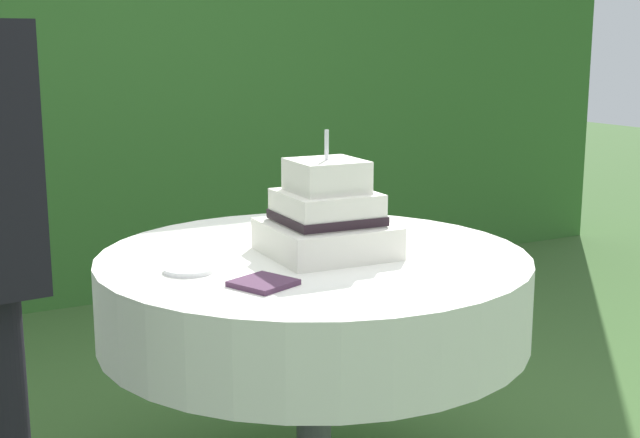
{
  "coord_description": "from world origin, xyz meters",
  "views": [
    {
      "loc": [
        -1.11,
        -2.08,
        1.36
      ],
      "look_at": [
        0.02,
        -0.01,
        0.87
      ],
      "focal_mm": 48.7,
      "sensor_mm": 36.0,
      "label": 1
    }
  ],
  "objects_px": {
    "wedding_cake": "(327,218)",
    "serving_plate_near": "(320,220)",
    "serving_plate_far": "(189,269)",
    "napkin_stack": "(263,283)",
    "cake_table": "(314,296)"
  },
  "relations": [
    {
      "from": "serving_plate_near",
      "to": "serving_plate_far",
      "type": "distance_m",
      "value": 0.71
    },
    {
      "from": "wedding_cake",
      "to": "serving_plate_near",
      "type": "bearing_deg",
      "value": 64.0
    },
    {
      "from": "cake_table",
      "to": "wedding_cake",
      "type": "bearing_deg",
      "value": -23.09
    },
    {
      "from": "wedding_cake",
      "to": "cake_table",
      "type": "bearing_deg",
      "value": 156.91
    },
    {
      "from": "napkin_stack",
      "to": "cake_table",
      "type": "bearing_deg",
      "value": 41.08
    },
    {
      "from": "serving_plate_far",
      "to": "napkin_stack",
      "type": "bearing_deg",
      "value": -61.63
    },
    {
      "from": "cake_table",
      "to": "serving_plate_far",
      "type": "xyz_separation_m",
      "value": [
        -0.37,
        -0.02,
        0.13
      ]
    },
    {
      "from": "cake_table",
      "to": "serving_plate_far",
      "type": "height_order",
      "value": "serving_plate_far"
    },
    {
      "from": "cake_table",
      "to": "napkin_stack",
      "type": "height_order",
      "value": "napkin_stack"
    },
    {
      "from": "cake_table",
      "to": "serving_plate_far",
      "type": "relative_size",
      "value": 9.13
    },
    {
      "from": "cake_table",
      "to": "wedding_cake",
      "type": "xyz_separation_m",
      "value": [
        0.03,
        -0.01,
        0.23
      ]
    },
    {
      "from": "wedding_cake",
      "to": "serving_plate_far",
      "type": "bearing_deg",
      "value": -179.93
    },
    {
      "from": "wedding_cake",
      "to": "serving_plate_near",
      "type": "distance_m",
      "value": 0.44
    },
    {
      "from": "cake_table",
      "to": "napkin_stack",
      "type": "distance_m",
      "value": 0.37
    },
    {
      "from": "serving_plate_near",
      "to": "serving_plate_far",
      "type": "height_order",
      "value": "same"
    }
  ]
}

